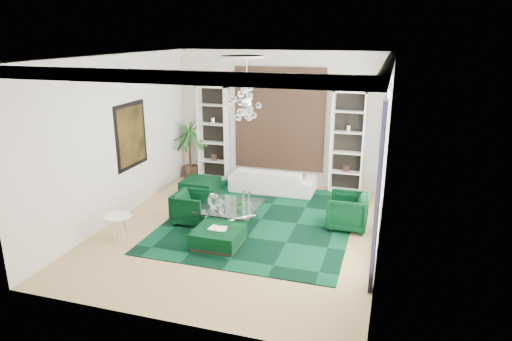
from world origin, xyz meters
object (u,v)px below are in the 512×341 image
(ottoman_front, at_px, (218,237))
(palm, at_px, (190,141))
(armchair_left, at_px, (192,208))
(armchair_right, at_px, (347,211))
(side_table, at_px, (119,228))
(sofa, at_px, (272,180))
(coffee_table, at_px, (230,215))
(ottoman_side, at_px, (200,187))

(ottoman_front, distance_m, palm, 4.81)
(armchair_left, distance_m, armchair_right, 3.55)
(armchair_left, distance_m, side_table, 1.73)
(sofa, relative_size, armchair_left, 2.85)
(coffee_table, relative_size, side_table, 2.32)
(sofa, xyz_separation_m, armchair_left, (-1.22, -2.62, 0.03))
(ottoman_front, bearing_deg, coffee_table, 97.95)
(armchair_left, height_order, palm, palm)
(armchair_left, bearing_deg, ottoman_front, -132.92)
(sofa, height_order, ottoman_side, sofa)
(coffee_table, bearing_deg, sofa, 81.86)
(ottoman_side, distance_m, ottoman_front, 3.27)
(ottoman_side, bearing_deg, ottoman_front, -59.75)
(ottoman_side, xyz_separation_m, palm, (-0.82, 1.17, 0.97))
(coffee_table, relative_size, ottoman_front, 1.39)
(sofa, xyz_separation_m, coffee_table, (-0.35, -2.47, -0.11))
(sofa, height_order, armchair_left, armchair_left)
(armchair_right, distance_m, side_table, 5.01)
(armchair_left, xyz_separation_m, side_table, (-1.09, -1.34, -0.09))
(sofa, bearing_deg, coffee_table, 81.86)
(ottoman_side, bearing_deg, armchair_left, -71.51)
(armchair_left, distance_m, ottoman_side, 1.99)
(armchair_right, xyz_separation_m, side_table, (-4.56, -2.08, -0.13))
(side_table, bearing_deg, ottoman_side, 81.80)
(sofa, height_order, ottoman_front, sofa)
(armchair_right, xyz_separation_m, ottoman_front, (-2.45, -1.69, -0.21))
(armchair_right, distance_m, coffee_table, 2.67)
(armchair_left, relative_size, coffee_table, 0.61)
(armchair_left, distance_m, coffee_table, 0.89)
(ottoman_front, bearing_deg, sofa, 86.81)
(sofa, relative_size, side_table, 4.04)
(coffee_table, distance_m, ottoman_side, 2.29)
(armchair_right, xyz_separation_m, palm, (-4.92, 2.31, 0.77))
(coffee_table, distance_m, ottoman_front, 1.11)
(armchair_left, height_order, armchair_right, armchair_right)
(armchair_left, bearing_deg, palm, 25.42)
(sofa, height_order, armchair_right, armchair_right)
(coffee_table, bearing_deg, armchair_left, -170.06)
(ottoman_side, bearing_deg, palm, 125.01)
(armchair_left, xyz_separation_m, ottoman_side, (-0.63, 1.88, -0.17))
(ottoman_side, relative_size, palm, 0.38)
(sofa, xyz_separation_m, side_table, (-2.31, -3.95, -0.06))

